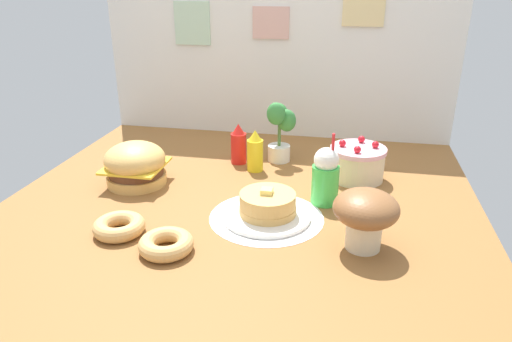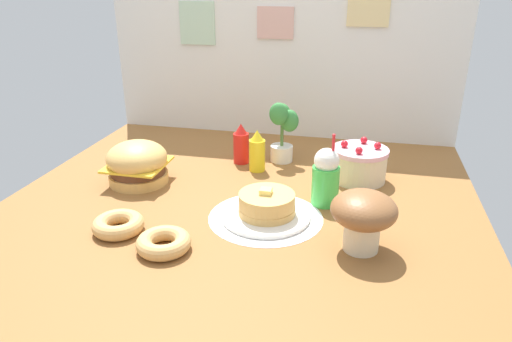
{
  "view_description": "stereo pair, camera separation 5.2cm",
  "coord_description": "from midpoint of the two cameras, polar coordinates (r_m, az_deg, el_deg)",
  "views": [
    {
      "loc": [
        0.45,
        -1.86,
        0.97
      ],
      "look_at": [
        0.07,
        0.03,
        0.16
      ],
      "focal_mm": 33.22,
      "sensor_mm": 36.0,
      "label": 1
    },
    {
      "loc": [
        0.5,
        -1.85,
        0.97
      ],
      "look_at": [
        0.07,
        0.03,
        0.16
      ],
      "focal_mm": 33.22,
      "sensor_mm": 36.0,
      "label": 2
    }
  ],
  "objects": [
    {
      "name": "doily_mat",
      "position": [
        2.04,
        1.9,
        -5.6
      ],
      "size": [
        0.49,
        0.49,
        0.0
      ],
      "primitive_type": "cylinder",
      "color": "white",
      "rests_on": "ground_plane"
    },
    {
      "name": "pancake_stack",
      "position": [
        2.02,
        2.01,
        -4.36
      ],
      "size": [
        0.38,
        0.38,
        0.13
      ],
      "color": "white",
      "rests_on": "doily_mat"
    },
    {
      "name": "ground_plane",
      "position": [
        2.15,
        -1.4,
        -4.35
      ],
      "size": [
        2.15,
        2.11,
        0.02
      ],
      "primitive_type": "cube",
      "color": "brown"
    },
    {
      "name": "burger",
      "position": [
        2.4,
        -13.49,
        0.9
      ],
      "size": [
        0.3,
        0.3,
        0.21
      ],
      "color": "#DBA859",
      "rests_on": "ground_plane"
    },
    {
      "name": "mushroom_stool",
      "position": [
        1.8,
        13.61,
        -5.17
      ],
      "size": [
        0.25,
        0.25,
        0.24
      ],
      "color": "beige",
      "rests_on": "ground_plane"
    },
    {
      "name": "mustard_bottle",
      "position": [
        2.48,
        0.74,
        2.31
      ],
      "size": [
        0.09,
        0.09,
        0.22
      ],
      "color": "yellow",
      "rests_on": "ground_plane"
    },
    {
      "name": "potted_plant",
      "position": [
        2.59,
        3.8,
        5.0
      ],
      "size": [
        0.15,
        0.14,
        0.34
      ],
      "color": "white",
      "rests_on": "ground_plane"
    },
    {
      "name": "ketchup_bottle",
      "position": [
        2.59,
        -1.23,
        3.18
      ],
      "size": [
        0.09,
        0.09,
        0.22
      ],
      "color": "red",
      "rests_on": "ground_plane"
    },
    {
      "name": "layer_cake",
      "position": [
        2.43,
        12.93,
        0.85
      ],
      "size": [
        0.28,
        0.28,
        0.2
      ],
      "color": "beige",
      "rests_on": "ground_plane"
    },
    {
      "name": "back_wall",
      "position": [
        2.98,
        3.57,
        14.13
      ],
      "size": [
        2.15,
        0.04,
        1.04
      ],
      "color": "silver",
      "rests_on": "ground_plane"
    },
    {
      "name": "donut_pink_glaze",
      "position": [
        1.99,
        -15.53,
        -6.2
      ],
      "size": [
        0.21,
        0.21,
        0.06
      ],
      "color": "tan",
      "rests_on": "ground_plane"
    },
    {
      "name": "donut_chocolate",
      "position": [
        1.83,
        -10.26,
        -8.46
      ],
      "size": [
        0.21,
        0.21,
        0.06
      ],
      "color": "tan",
      "rests_on": "ground_plane"
    },
    {
      "name": "cream_soda_cup",
      "position": [
        2.13,
        9.09,
        -0.72
      ],
      "size": [
        0.12,
        0.12,
        0.34
      ],
      "color": "green",
      "rests_on": "ground_plane"
    }
  ]
}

